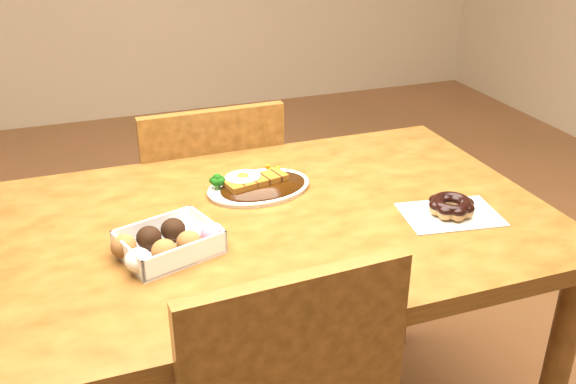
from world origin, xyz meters
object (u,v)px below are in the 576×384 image
object	(u,v)px
chair_far	(208,219)
donut_box	(167,242)
pon_de_ring	(451,207)
table	(280,254)
katsu_curry_plate	(257,185)

from	to	relation	value
chair_far	donut_box	size ratio (longest dim) A/B	3.86
chair_far	donut_box	world-z (taller)	chair_far
chair_far	pon_de_ring	world-z (taller)	chair_far
chair_far	pon_de_ring	size ratio (longest dim) A/B	3.78
table	chair_far	xyz separation A→B (m)	(-0.05, 0.53, -0.17)
katsu_curry_plate	donut_box	bearing A→B (deg)	-139.03
table	chair_far	bearing A→B (deg)	95.36
chair_far	donut_box	xyz separation A→B (m)	(-0.21, -0.61, 0.30)
chair_far	katsu_curry_plate	xyz separation A→B (m)	(0.04, -0.39, 0.28)
chair_far	katsu_curry_plate	world-z (taller)	chair_far
table	chair_far	size ratio (longest dim) A/B	1.38
katsu_curry_plate	donut_box	distance (m)	0.34
chair_far	donut_box	bearing A→B (deg)	70.09
donut_box	pon_de_ring	size ratio (longest dim) A/B	0.98
table	katsu_curry_plate	bearing A→B (deg)	93.26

